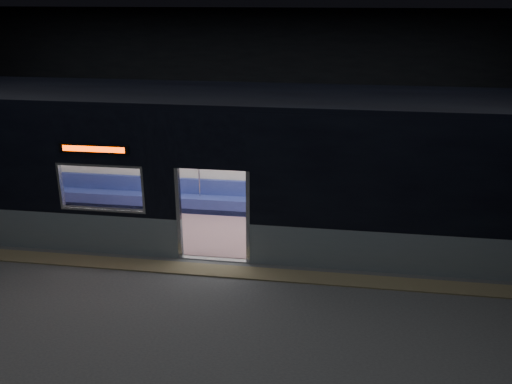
# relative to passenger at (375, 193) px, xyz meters

# --- Properties ---
(station_floor) EXTENTS (24.00, 14.00, 0.01)m
(station_floor) POSITION_rel_passenger_xyz_m (-3.48, -3.55, -0.82)
(station_floor) COLOR #47494C
(station_floor) RESTS_ON ground
(station_envelope) EXTENTS (24.00, 14.00, 5.00)m
(station_envelope) POSITION_rel_passenger_xyz_m (-3.48, -3.55, 2.85)
(station_envelope) COLOR black
(station_envelope) RESTS_ON station_floor
(tactile_strip) EXTENTS (22.80, 0.50, 0.03)m
(tactile_strip) POSITION_rel_passenger_xyz_m (-3.48, -3.00, -0.80)
(tactile_strip) COLOR #8C7F59
(tactile_strip) RESTS_ON station_floor
(metro_car) EXTENTS (18.00, 3.04, 3.35)m
(metro_car) POSITION_rel_passenger_xyz_m (-3.48, -1.00, 1.03)
(metro_car) COLOR gray
(metro_car) RESTS_ON station_floor
(passenger) EXTENTS (0.46, 0.74, 1.42)m
(passenger) POSITION_rel_passenger_xyz_m (0.00, 0.00, 0.00)
(passenger) COLOR black
(passenger) RESTS_ON metro_car
(handbag) EXTENTS (0.32, 0.29, 0.14)m
(handbag) POSITION_rel_passenger_xyz_m (-0.04, -0.24, -0.13)
(handbag) COLOR black
(handbag) RESTS_ON passenger
(transit_map) EXTENTS (1.06, 0.03, 0.69)m
(transit_map) POSITION_rel_passenger_xyz_m (-1.45, 0.31, 0.68)
(transit_map) COLOR white
(transit_map) RESTS_ON metro_car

